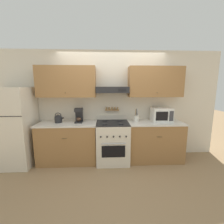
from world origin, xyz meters
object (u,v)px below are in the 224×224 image
utensil_crock (136,118)px  microwave (161,115)px  refrigerator (15,127)px  tea_kettle (58,119)px  stove_range (113,142)px  coffee_maker (79,115)px

utensil_crock → microwave: bearing=1.7°
refrigerator → tea_kettle: bearing=7.2°
stove_range → tea_kettle: tea_kettle is taller
stove_range → microwave: bearing=5.0°
refrigerator → coffee_maker: (1.36, 0.14, 0.22)m
refrigerator → coffee_maker: bearing=6.0°
stove_range → utensil_crock: size_ratio=3.34×
coffee_maker → microwave: 1.91m
tea_kettle → stove_range: bearing=-3.9°
microwave → utensil_crock: size_ratio=1.48×
coffee_maker → stove_range: bearing=-8.4°
coffee_maker → microwave: coffee_maker is taller
stove_range → tea_kettle: size_ratio=4.42×
stove_range → refrigerator: (-2.12, -0.03, 0.39)m
tea_kettle → coffee_maker: bearing=3.7°
refrigerator → tea_kettle: size_ratio=7.47×
stove_range → refrigerator: size_ratio=0.59×
microwave → coffee_maker: bearing=179.6°
stove_range → coffee_maker: size_ratio=3.13×
refrigerator → coffee_maker: 1.38m
coffee_maker → utensil_crock: size_ratio=1.07×
tea_kettle → coffee_maker: size_ratio=0.71×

